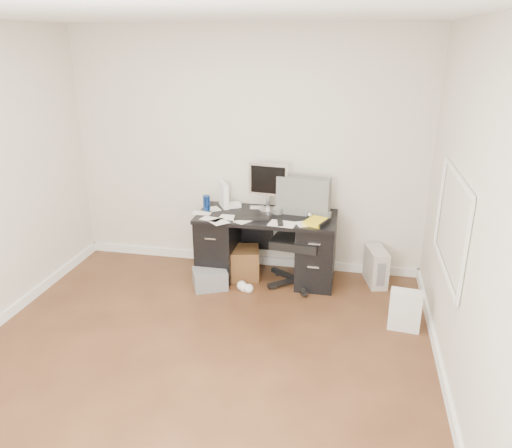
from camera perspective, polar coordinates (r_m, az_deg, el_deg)
The scene contains 18 objects.
ground at distance 4.38m, azimuth -6.82°, elevation -15.22°, with size 4.00×4.00×0.00m, color #422615.
room_shell at distance 3.69m, azimuth -7.29°, elevation 6.40°, with size 4.02×4.02×2.71m.
desk at distance 5.52m, azimuth 1.20°, elevation -2.37°, with size 1.50×0.70×0.75m.
loose_papers at distance 5.38m, azimuth -0.96°, elevation 1.03°, with size 1.10×0.60×0.00m, color white, non-canonical shape.
lcd_monitor at distance 5.44m, azimuth 1.43°, elevation 4.23°, with size 0.43×0.25×0.54m, color silver, non-canonical shape.
keyboard at distance 5.28m, azimuth -0.45°, elevation 0.72°, with size 0.38×0.13×0.02m, color black.
computer_mouse at distance 5.32m, azimuth 6.17°, elevation 1.03°, with size 0.07×0.07×0.07m, color silver.
travel_mug at distance 5.53m, azimuth -5.67°, elevation 2.39°, with size 0.08×0.08×0.18m, color navy.
white_binder at distance 5.62m, azimuth -3.72°, elevation 3.35°, with size 0.11×0.25×0.28m, color white.
magazine_file at distance 5.52m, azimuth 6.91°, elevation 2.73°, with size 0.11×0.22×0.25m, color #967348.
pen_cup at distance 5.48m, azimuth 5.58°, elevation 2.61°, with size 0.10×0.10×0.24m, color #553118, non-canonical shape.
yellow_book at distance 5.17m, azimuth 6.94°, elevation 0.26°, with size 0.19×0.24×0.04m, color yellow.
paper_remote at distance 5.13m, azimuth 3.01°, elevation 0.13°, with size 0.27×0.22×0.02m, color white, non-canonical shape.
office_chair at distance 5.34m, azimuth 4.85°, elevation -1.18°, with size 0.66×0.66×1.16m, color #535653, non-canonical shape.
pc_tower at distance 5.63m, azimuth 13.56°, elevation -4.72°, with size 0.18×0.40×0.40m, color #A6A396.
shopping_bag at distance 4.86m, azimuth 16.67°, elevation -9.42°, with size 0.28×0.20×0.39m, color silver.
wicker_basket at distance 5.63m, azimuth -1.44°, elevation -4.46°, with size 0.34×0.34×0.34m, color #4E2B17.
desk_printer at distance 5.45m, azimuth -5.28°, elevation -6.22°, with size 0.35×0.29×0.21m, color slate.
Camera 1 is at (1.18, -3.36, 2.55)m, focal length 35.00 mm.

